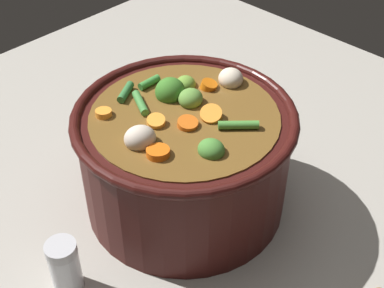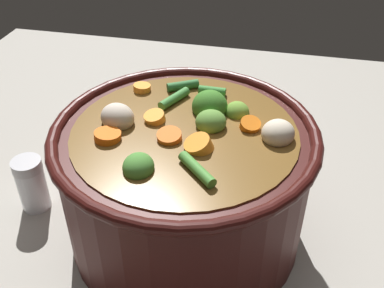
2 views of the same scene
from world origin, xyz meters
TOP-DOWN VIEW (x-y plane):
  - ground_plane at (0.00, 0.00)m, footprint 1.10×1.10m
  - cooking_pot at (0.00, 0.00)m, footprint 0.29×0.29m
  - salt_shaker at (-0.20, 0.00)m, footprint 0.04×0.04m

SIDE VIEW (x-z plane):
  - ground_plane at x=0.00m, z-range 0.00..0.00m
  - salt_shaker at x=-0.20m, z-range 0.00..0.08m
  - cooking_pot at x=0.00m, z-range -0.01..0.17m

